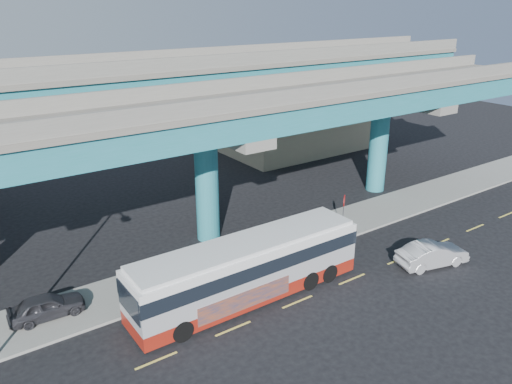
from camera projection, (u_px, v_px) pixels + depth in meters
ground at (294, 299)px, 26.40m from camera, size 120.00×120.00×0.00m
sidewalk at (237, 257)px, 30.59m from camera, size 70.00×4.00×0.15m
lane_markings at (297, 302)px, 26.17m from camera, size 58.00×0.12×0.01m
viaduct at (203, 101)px, 30.11m from camera, size 52.00×12.40×11.70m
building_beige at (290, 116)px, 52.38m from camera, size 14.00×10.23×7.00m
transit_bus at (248, 267)px, 25.93m from camera, size 13.00×2.83×3.33m
sedan at (432, 254)px, 29.59m from camera, size 3.61×5.11×1.44m
parked_car at (47, 306)px, 24.48m from camera, size 1.74×3.71×1.22m
stop_sign at (344, 205)px, 32.87m from camera, size 0.67×0.55×2.78m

